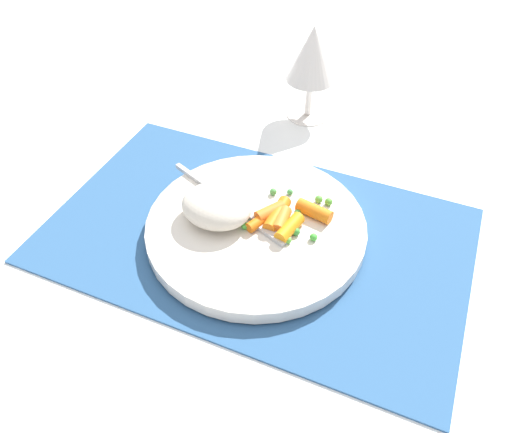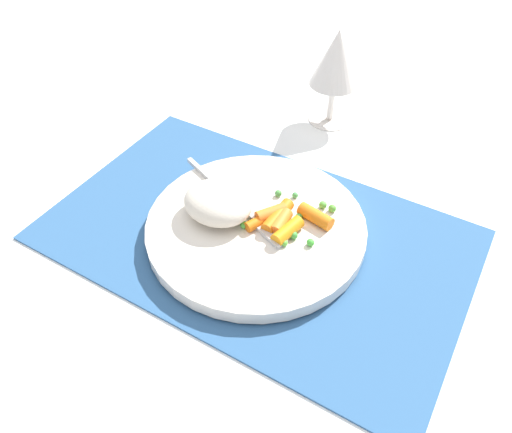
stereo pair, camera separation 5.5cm
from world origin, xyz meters
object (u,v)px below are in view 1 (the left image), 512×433
(carrot_portion, at_px, (284,217))
(fork, at_px, (239,209))
(wine_glass, at_px, (312,56))
(plate, at_px, (256,228))
(rice_mound, at_px, (217,206))

(carrot_portion, distance_m, fork, 0.06)
(carrot_portion, bearing_deg, wine_glass, 102.81)
(plate, xyz_separation_m, fork, (-0.03, 0.01, 0.01))
(plate, height_order, carrot_portion, carrot_portion)
(fork, height_order, wine_glass, wine_glass)
(rice_mound, bearing_deg, plate, 14.04)
(fork, bearing_deg, carrot_portion, 3.42)
(wine_glass, bearing_deg, fork, -89.35)
(rice_mound, bearing_deg, carrot_portion, 18.52)
(rice_mound, distance_m, wine_glass, 0.30)
(carrot_portion, bearing_deg, plate, -155.19)
(plate, relative_size, carrot_portion, 2.92)
(carrot_portion, relative_size, wine_glass, 0.61)
(plate, relative_size, fork, 1.40)
(fork, bearing_deg, wine_glass, 90.65)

